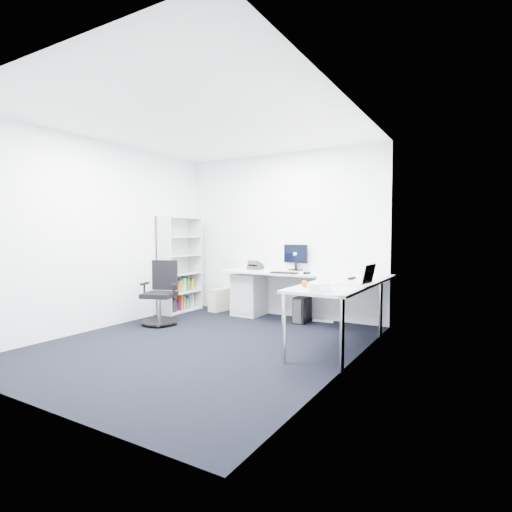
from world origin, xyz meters
The scene contains 22 objects.
ground centered at (0.00, 0.00, 0.00)m, with size 4.20×4.20×0.00m, color black.
ceiling centered at (0.00, 0.00, 2.70)m, with size 4.20×4.20×0.00m, color white.
wall_back centered at (0.00, 2.10, 1.35)m, with size 3.60×0.02×2.70m, color white.
wall_front centered at (0.00, -2.10, 1.35)m, with size 3.60×0.02×2.70m, color white.
wall_left centered at (-1.80, 0.00, 1.35)m, with size 0.02×4.20×2.70m, color white.
wall_right centered at (1.80, 0.00, 1.35)m, with size 0.02×4.20×2.70m, color white.
l_desk centered at (0.55, 1.40, 0.39)m, with size 2.65×1.48×0.77m, color silver, non-canonical shape.
drawer_pedestal centered at (-0.44, 1.87, 0.35)m, with size 0.45×0.57×0.70m, color silver.
bookshelf centered at (-1.62, 1.45, 0.83)m, with size 0.32×0.83×1.67m, color silver, non-canonical shape.
task_chair centered at (-1.22, 0.51, 0.48)m, with size 0.54×0.54×0.96m, color black, non-canonical shape.
black_pc_tower centered at (0.56, 1.77, 0.20)m, with size 0.18×0.41×0.40m, color black.
beige_pc_tower centered at (-1.08, 1.88, 0.20)m, with size 0.19×0.41×0.39m, color beige.
power_strip centered at (0.83, 1.94, 0.02)m, with size 0.32×0.06×0.04m, color white.
monitor centered at (0.31, 2.04, 0.99)m, with size 0.45×0.15×0.44m, color black, non-canonical shape.
black_keyboard centered at (0.38, 1.49, 0.78)m, with size 0.41×0.15×0.02m, color black.
mouse centered at (0.71, 1.58, 0.79)m, with size 0.06×0.10×0.03m, color black.
desk_phone centered at (-0.34, 1.85, 0.85)m, with size 0.21×0.21×0.15m, color #2B2B2D, non-canonical shape.
laptop centered at (1.64, 0.70, 0.90)m, with size 0.36×0.35×0.26m, color silver, non-canonical shape.
white_keyboard centered at (1.24, 0.76, 0.78)m, with size 0.13×0.46×0.02m, color white.
headphones centered at (1.49, 1.25, 0.80)m, with size 0.11×0.18×0.05m, color black, non-canonical shape.
orange_fruit centered at (1.27, 0.21, 0.81)m, with size 0.08×0.08×0.08m, color #E05B13.
tissue_box centered at (1.56, -0.03, 0.82)m, with size 0.13×0.25×0.09m, color white.
Camera 1 is at (3.04, -3.87, 1.36)m, focal length 28.00 mm.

